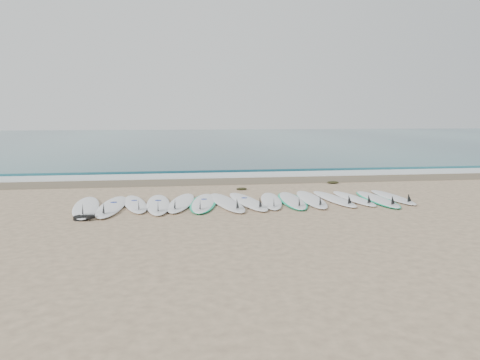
{
  "coord_description": "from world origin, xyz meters",
  "views": [
    {
      "loc": [
        -1.91,
        -11.46,
        2.22
      ],
      "look_at": [
        -0.01,
        1.49,
        0.4
      ],
      "focal_mm": 35.0,
      "sensor_mm": 36.0,
      "label": 1
    }
  ],
  "objects": [
    {
      "name": "ground",
      "position": [
        0.0,
        0.0,
        0.0
      ],
      "size": [
        120.0,
        120.0,
        0.0
      ],
      "primitive_type": "plane",
      "color": "tan"
    },
    {
      "name": "surfboard_7",
      "position": [
        -0.02,
        0.0,
        0.06
      ],
      "size": [
        0.95,
        2.74,
        0.34
      ],
      "rotation": [
        0.0,
        0.0,
        0.15
      ],
      "color": "white",
      "rests_on": "ground"
    },
    {
      "name": "surfboard_2",
      "position": [
        -2.82,
        0.11,
        0.06
      ],
      "size": [
        0.91,
        2.54,
        0.32
      ],
      "rotation": [
        0.0,
        0.0,
        0.16
      ],
      "color": "white",
      "rests_on": "ground"
    },
    {
      "name": "surfboard_3",
      "position": [
        -2.26,
        -0.06,
        0.06
      ],
      "size": [
        0.63,
        2.74,
        0.35
      ],
      "rotation": [
        0.0,
        0.0,
        0.02
      ],
      "color": "white",
      "rests_on": "ground"
    },
    {
      "name": "surfboard_9",
      "position": [
        1.14,
        0.05,
        0.05
      ],
      "size": [
        0.8,
        2.6,
        0.33
      ],
      "rotation": [
        0.0,
        0.0,
        -0.07
      ],
      "color": "white",
      "rests_on": "ground"
    },
    {
      "name": "ocean",
      "position": [
        0.0,
        32.5,
        0.01
      ],
      "size": [
        120.0,
        55.0,
        0.03
      ],
      "primitive_type": "cube",
      "color": "#225764",
      "rests_on": "ground"
    },
    {
      "name": "surfboard_6",
      "position": [
        -0.56,
        -0.05,
        0.06
      ],
      "size": [
        0.95,
        2.81,
        0.35
      ],
      "rotation": [
        0.0,
        0.0,
        0.14
      ],
      "color": "silver",
      "rests_on": "ground"
    },
    {
      "name": "surfboard_0",
      "position": [
        -3.94,
        -0.2,
        0.06
      ],
      "size": [
        0.9,
        2.92,
        0.37
      ],
      "rotation": [
        0.0,
        0.0,
        0.11
      ],
      "color": "white",
      "rests_on": "ground"
    },
    {
      "name": "wet_sand_band",
      "position": [
        0.0,
        4.1,
        0.01
      ],
      "size": [
        120.0,
        1.8,
        0.01
      ],
      "primitive_type": "cube",
      "color": "brown",
      "rests_on": "ground"
    },
    {
      "name": "foam_band",
      "position": [
        0.0,
        5.5,
        0.02
      ],
      "size": [
        120.0,
        1.4,
        0.04
      ],
      "primitive_type": "cube",
      "color": "silver",
      "rests_on": "ground"
    },
    {
      "name": "surfboard_5",
      "position": [
        -1.15,
        0.02,
        0.05
      ],
      "size": [
        1.01,
        2.72,
        0.34
      ],
      "rotation": [
        0.0,
        0.0,
        -0.14
      ],
      "color": "white",
      "rests_on": "ground"
    },
    {
      "name": "surfboard_8",
      "position": [
        0.58,
        0.04,
        0.05
      ],
      "size": [
        0.84,
        2.5,
        0.31
      ],
      "rotation": [
        0.0,
        0.0,
        -0.14
      ],
      "color": "white",
      "rests_on": "ground"
    },
    {
      "name": "wave_crest",
      "position": [
        0.0,
        7.0,
        0.05
      ],
      "size": [
        120.0,
        1.0,
        0.1
      ],
      "primitive_type": "cube",
      "color": "#225764",
      "rests_on": "ground"
    },
    {
      "name": "surfboard_14",
      "position": [
        3.93,
        0.1,
        0.05
      ],
      "size": [
        0.53,
        2.36,
        0.3
      ],
      "rotation": [
        0.0,
        0.0,
        0.02
      ],
      "color": "silver",
      "rests_on": "ground"
    },
    {
      "name": "seaweed_far",
      "position": [
        3.3,
        3.07,
        0.04
      ],
      "size": [
        0.39,
        0.3,
        0.08
      ],
      "primitive_type": "ellipsoid",
      "color": "black",
      "rests_on": "ground"
    },
    {
      "name": "surfboard_10",
      "position": [
        1.66,
        0.08,
        0.06
      ],
      "size": [
        0.74,
        2.69,
        0.34
      ],
      "rotation": [
        0.0,
        0.0,
        -0.07
      ],
      "color": "white",
      "rests_on": "ground"
    },
    {
      "name": "surfboard_1",
      "position": [
        -3.36,
        -0.17,
        0.06
      ],
      "size": [
        0.71,
        2.8,
        0.35
      ],
      "rotation": [
        0.0,
        0.0,
        -0.05
      ],
      "color": "white",
      "rests_on": "ground"
    },
    {
      "name": "surfboard_13",
      "position": [
        3.38,
        -0.11,
        0.05
      ],
      "size": [
        0.68,
        2.54,
        0.32
      ],
      "rotation": [
        0.0,
        0.0,
        -0.03
      ],
      "color": "silver",
      "rests_on": "ground"
    },
    {
      "name": "seaweed_near",
      "position": [
        0.15,
        2.22,
        0.03
      ],
      "size": [
        0.32,
        0.25,
        0.06
      ],
      "primitive_type": "ellipsoid",
      "color": "black",
      "rests_on": "ground"
    },
    {
      "name": "leash_coil",
      "position": [
        -3.81,
        -1.3,
        0.05
      ],
      "size": [
        0.46,
        0.36,
        0.11
      ],
      "color": "black",
      "rests_on": "ground"
    },
    {
      "name": "surfboard_4",
      "position": [
        -1.71,
        0.09,
        0.06
      ],
      "size": [
        1.0,
        2.72,
        0.34
      ],
      "rotation": [
        0.0,
        0.0,
        -0.17
      ],
      "color": "white",
      "rests_on": "ground"
    },
    {
      "name": "surfboard_11",
      "position": [
        2.28,
        0.08,
        0.05
      ],
      "size": [
        0.72,
        2.51,
        0.32
      ],
      "rotation": [
        0.0,
        0.0,
        0.08
      ],
      "color": "white",
      "rests_on": "ground"
    },
    {
      "name": "surfboard_12",
      "position": [
        2.82,
        0.07,
        0.05
      ],
      "size": [
        0.65,
        2.37,
        0.3
      ],
      "rotation": [
        0.0,
        0.0,
        0.07
      ],
      "color": "white",
      "rests_on": "ground"
    }
  ]
}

